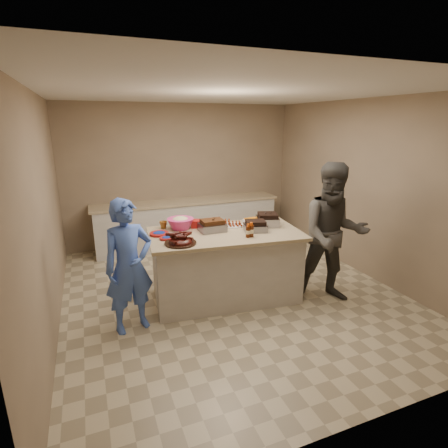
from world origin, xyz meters
name	(u,v)px	position (x,y,z in m)	size (l,w,h in m)	color
room	(231,292)	(0.00, 0.00, 0.00)	(4.50, 5.00, 2.70)	gray
back_counter	(188,223)	(0.00, 2.20, 0.45)	(3.60, 0.64, 0.90)	beige
island	(225,296)	(-0.13, -0.10, 0.00)	(2.00, 1.05, 0.95)	beige
rib_platter	(181,244)	(-0.80, -0.33, 0.95)	(0.38, 0.38, 0.15)	#3F0E08
pulled_pork_tray	(212,231)	(-0.27, 0.01, 0.95)	(0.34, 0.26, 0.10)	#47230F
brisket_tray	(255,231)	(0.27, -0.19, 0.95)	(0.30, 0.25, 0.09)	black
roasting_pan	(267,225)	(0.54, -0.02, 0.95)	(0.30, 0.30, 0.12)	gray
coleslaw_bowl	(181,229)	(-0.64, 0.27, 0.95)	(0.36, 0.36, 0.25)	#D0327B
sausage_plate	(233,226)	(0.09, 0.14, 0.95)	(0.29, 0.29, 0.05)	silver
mac_cheese_dish	(257,224)	(0.43, 0.09, 0.95)	(0.33, 0.24, 0.09)	orange
bbq_bottle_a	(248,237)	(0.06, -0.40, 0.95)	(0.06, 0.06, 0.18)	#3E1807
bbq_bottle_b	(251,237)	(0.11, -0.39, 0.95)	(0.06, 0.06, 0.19)	#3E1807
mustard_bottle	(210,231)	(-0.30, 0.03, 0.95)	(0.05, 0.05, 0.13)	yellow
sauce_bowl	(223,230)	(-0.12, 0.02, 0.95)	(0.13, 0.04, 0.13)	silver
plate_stack_large	(159,235)	(-0.97, 0.11, 0.95)	(0.25, 0.25, 0.03)	maroon
plate_stack_small	(167,239)	(-0.91, -0.09, 0.95)	(0.17, 0.17, 0.02)	maroon
plastic_cup	(164,228)	(-0.85, 0.38, 0.95)	(0.11, 0.10, 0.11)	brown
basket_stack	(199,227)	(-0.38, 0.26, 0.95)	(0.20, 0.15, 0.10)	maroon
guest_blue	(134,327)	(-1.42, -0.41, 0.00)	(0.57, 1.57, 0.37)	#466BD1
guest_gray	(327,298)	(1.17, -0.67, 0.00)	(0.91, 1.87, 0.71)	#4A4842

